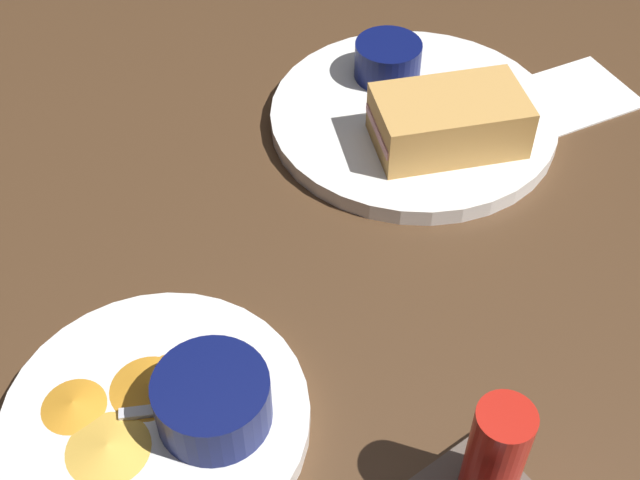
# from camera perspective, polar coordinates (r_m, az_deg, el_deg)

# --- Properties ---
(ground_plane) EXTENTS (1.10, 1.10, 0.03)m
(ground_plane) POSITION_cam_1_polar(r_m,az_deg,el_deg) (0.75, 4.22, 2.11)
(ground_plane) COLOR #4C331E
(plate_sandwich_main) EXTENTS (0.27, 0.27, 0.02)m
(plate_sandwich_main) POSITION_cam_1_polar(r_m,az_deg,el_deg) (0.81, 6.28, 8.19)
(plate_sandwich_main) COLOR white
(plate_sandwich_main) RESTS_ON ground_plane
(sandwich_half_near) EXTENTS (0.15, 0.12, 0.05)m
(sandwich_half_near) POSITION_cam_1_polar(r_m,az_deg,el_deg) (0.76, 8.68, 7.95)
(sandwich_half_near) COLOR tan
(sandwich_half_near) RESTS_ON plate_sandwich_main
(ramekin_dark_sauce) EXTENTS (0.06, 0.06, 0.04)m
(ramekin_dark_sauce) POSITION_cam_1_polar(r_m,az_deg,el_deg) (0.84, 4.60, 12.09)
(ramekin_dark_sauce) COLOR #0C144C
(ramekin_dark_sauce) RESTS_ON plate_sandwich_main
(spoon_by_dark_ramekin) EXTENTS (0.03, 0.10, 0.01)m
(spoon_by_dark_ramekin) POSITION_cam_1_polar(r_m,az_deg,el_deg) (0.81, 6.61, 9.29)
(spoon_by_dark_ramekin) COLOR silver
(spoon_by_dark_ramekin) RESTS_ON plate_sandwich_main
(plate_chips_companion) EXTENTS (0.21, 0.21, 0.02)m
(plate_chips_companion) POSITION_cam_1_polar(r_m,az_deg,el_deg) (0.60, -10.96, -11.75)
(plate_chips_companion) COLOR white
(plate_chips_companion) RESTS_ON ground_plane
(ramekin_light_gravy) EXTENTS (0.08, 0.08, 0.04)m
(ramekin_light_gravy) POSITION_cam_1_polar(r_m,az_deg,el_deg) (0.57, -7.27, -10.59)
(ramekin_light_gravy) COLOR #0C144C
(ramekin_light_gravy) RESTS_ON plate_chips_companion
(spoon_by_gravy_ramekin) EXTENTS (0.09, 0.06, 0.01)m
(spoon_by_gravy_ramekin) POSITION_cam_1_polar(r_m,az_deg,el_deg) (0.58, -6.59, -10.75)
(spoon_by_gravy_ramekin) COLOR silver
(spoon_by_gravy_ramekin) RESTS_ON plate_chips_companion
(plantain_chip_scatter) EXTENTS (0.14, 0.11, 0.01)m
(plantain_chip_scatter) POSITION_cam_1_polar(r_m,az_deg,el_deg) (0.59, -12.51, -10.77)
(plantain_chip_scatter) COLOR orange
(plantain_chip_scatter) RESTS_ON plate_chips_companion
(paper_napkin_folded) EXTENTS (0.12, 0.11, 0.00)m
(paper_napkin_folded) POSITION_cam_1_polar(r_m,az_deg,el_deg) (0.88, 16.69, 9.45)
(paper_napkin_folded) COLOR white
(paper_napkin_folded) RESTS_ON ground_plane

